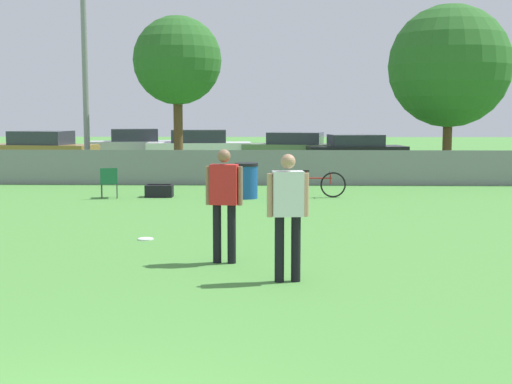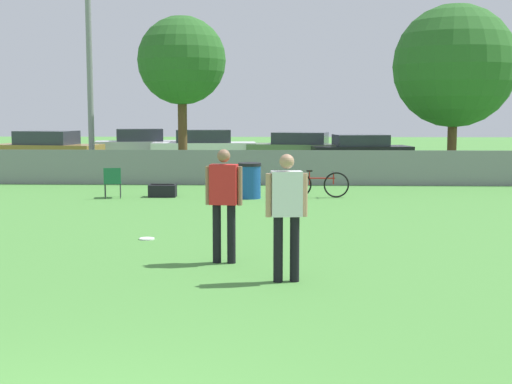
{
  "view_description": "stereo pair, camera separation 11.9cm",
  "coord_description": "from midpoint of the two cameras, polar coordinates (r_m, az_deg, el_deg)",
  "views": [
    {
      "loc": [
        1.65,
        -4.33,
        2.32
      ],
      "look_at": [
        1.35,
        6.8,
        1.05
      ],
      "focal_mm": 50.0,
      "sensor_mm": 36.0,
      "label": 1
    },
    {
      "loc": [
        1.77,
        -4.32,
        2.32
      ],
      "look_at": [
        1.35,
        6.8,
        1.05
      ],
      "focal_mm": 50.0,
      "sensor_mm": 36.0,
      "label": 2
    }
  ],
  "objects": [
    {
      "name": "tree_near_pole",
      "position": [
        25.17,
        -5.82,
        10.38
      ],
      "size": [
        3.06,
        3.06,
        5.59
      ],
      "color": "brown",
      "rests_on": "ground_plane"
    },
    {
      "name": "trash_bin",
      "position": [
        18.96,
        -0.33,
        0.93
      ],
      "size": [
        0.61,
        0.61,
        0.95
      ],
      "color": "#194C99",
      "rests_on": "ground_plane"
    },
    {
      "name": "frisbee_disc",
      "position": [
        13.08,
        -8.47,
        -3.72
      ],
      "size": [
        0.28,
        0.28,
        0.03
      ],
      "color": "white",
      "rests_on": "ground_plane"
    },
    {
      "name": "parked_car_tan",
      "position": [
        31.3,
        -16.27,
        3.28
      ],
      "size": [
        4.74,
        2.56,
        1.49
      ],
      "rotation": [
        0.0,
        0.0,
        -0.19
      ],
      "color": "black",
      "rests_on": "ground_plane"
    },
    {
      "name": "fence_backline",
      "position": [
        22.46,
        -2.22,
        1.98
      ],
      "size": [
        24.9,
        0.07,
        1.21
      ],
      "color": "gray",
      "rests_on": "ground_plane"
    },
    {
      "name": "gear_bag_sideline",
      "position": [
        19.47,
        -7.31,
        0.1
      ],
      "size": [
        0.73,
        0.4,
        0.35
      ],
      "color": "black",
      "rests_on": "ground_plane"
    },
    {
      "name": "parked_car_dark",
      "position": [
        30.6,
        8.47,
        3.3
      ],
      "size": [
        4.4,
        2.32,
        1.33
      ],
      "rotation": [
        0.0,
        0.0,
        0.15
      ],
      "color": "black",
      "rests_on": "ground_plane"
    },
    {
      "name": "folding_chair_sideline",
      "position": [
        19.38,
        -11.24,
        0.89
      ],
      "size": [
        0.53,
        0.53,
        0.82
      ],
      "rotation": [
        0.0,
        0.0,
        3.34
      ],
      "color": "#333338",
      "rests_on": "ground_plane"
    },
    {
      "name": "parked_car_silver",
      "position": [
        33.4,
        -9.16,
        3.67
      ],
      "size": [
        4.28,
        2.55,
        1.51
      ],
      "rotation": [
        0.0,
        0.0,
        0.21
      ],
      "color": "black",
      "rests_on": "ground_plane"
    },
    {
      "name": "parked_car_white",
      "position": [
        31.93,
        -4.06,
        3.59
      ],
      "size": [
        4.7,
        2.09,
        1.5
      ],
      "rotation": [
        0.0,
        0.0,
        0.08
      ],
      "color": "black",
      "rests_on": "ground_plane"
    },
    {
      "name": "bicycle_sideline",
      "position": [
        19.22,
        5.14,
        0.62
      ],
      "size": [
        1.7,
        0.44,
        0.74
      ],
      "rotation": [
        0.0,
        0.0,
        0.02
      ],
      "color": "black",
      "rests_on": "ground_plane"
    },
    {
      "name": "player_receiver_white",
      "position": [
        9.62,
        2.82,
        -1.29
      ],
      "size": [
        0.57,
        0.27,
        1.74
      ],
      "rotation": [
        0.0,
        0.0,
        0.14
      ],
      "color": "black",
      "rests_on": "ground_plane"
    },
    {
      "name": "tree_far_right",
      "position": [
        25.82,
        15.71,
        9.67
      ],
      "size": [
        4.22,
        4.22,
        5.97
      ],
      "color": "brown",
      "rests_on": "ground_plane"
    },
    {
      "name": "parked_car_olive",
      "position": [
        31.33,
        3.66,
        3.49
      ],
      "size": [
        4.69,
        2.57,
        1.39
      ],
      "rotation": [
        0.0,
        0.0,
        -0.2
      ],
      "color": "black",
      "rests_on": "ground_plane"
    },
    {
      "name": "light_pole",
      "position": [
        25.25,
        -13.1,
        12.32
      ],
      "size": [
        0.9,
        0.36,
        8.39
      ],
      "color": "gray",
      "rests_on": "ground_plane"
    },
    {
      "name": "player_defender_red",
      "position": [
        10.82,
        -2.27,
        -0.43
      ],
      "size": [
        0.57,
        0.27,
        1.74
      ],
      "rotation": [
        0.0,
        0.0,
        -0.12
      ],
      "color": "black",
      "rests_on": "ground_plane"
    }
  ]
}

